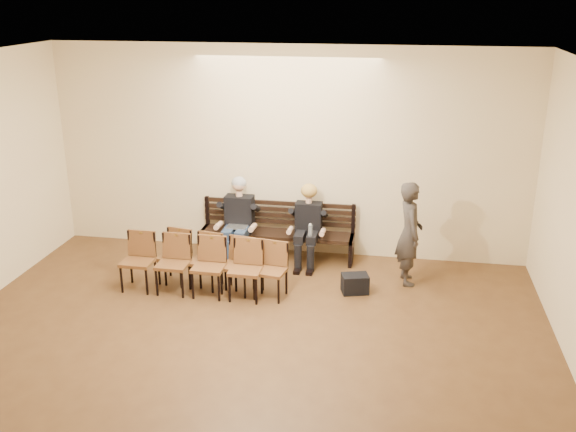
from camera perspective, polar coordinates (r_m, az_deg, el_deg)
name	(u,v)px	position (r m, az deg, el deg)	size (l,w,h in m)	color
room_walls	(213,174)	(6.51, -6.67, 3.69)	(8.02, 10.01, 3.51)	beige
bench	(277,245)	(10.84, -1.01, -2.58)	(2.60, 0.90, 0.45)	black
seated_man	(238,219)	(10.70, -4.45, -0.24)	(0.58, 0.80, 1.39)	black
seated_woman	(308,227)	(10.51, 1.76, -1.02)	(0.53, 0.74, 1.24)	black
laptop	(237,229)	(10.61, -4.57, -1.13)	(0.33, 0.26, 0.24)	silver
water_bottle	(310,237)	(10.25, 1.98, -1.92)	(0.07, 0.07, 0.21)	silver
bag	(355,284)	(9.69, 5.97, -6.00)	(0.39, 0.27, 0.29)	black
passerby	(410,226)	(9.86, 10.79, -0.85)	(0.68, 0.45, 1.86)	#352F2B
chair_row_front	(191,266)	(9.61, -8.64, -4.44)	(2.13, 0.48, 0.87)	brown
chair_row_back	(221,264)	(9.69, -5.96, -4.26)	(2.01, 0.45, 0.83)	brown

